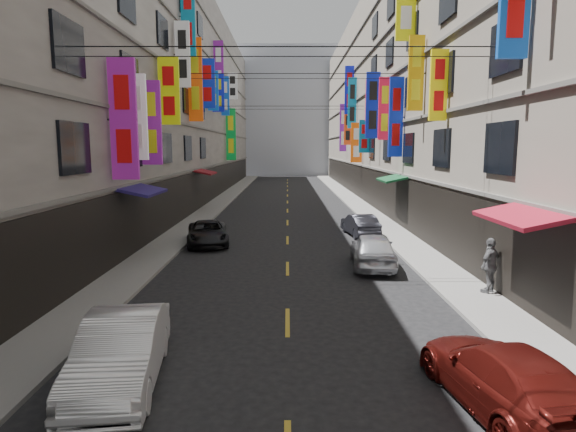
{
  "coord_description": "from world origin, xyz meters",
  "views": [
    {
      "loc": [
        -0.0,
        5.15,
        4.81
      ],
      "look_at": [
        0.01,
        13.47,
        3.63
      ],
      "focal_mm": 30.0,
      "sensor_mm": 36.0,
      "label": 1
    }
  ],
  "objects_px": {
    "car_right_mid": "(373,250)",
    "car_right_far": "(360,225)",
    "car_left_mid": "(121,351)",
    "car_left_far": "(208,233)",
    "car_right_near": "(505,378)",
    "scooter_far_right": "(374,257)",
    "pedestrian_rfar": "(490,265)"
  },
  "relations": [
    {
      "from": "scooter_far_right",
      "to": "car_left_far",
      "type": "bearing_deg",
      "value": -40.29
    },
    {
      "from": "car_right_mid",
      "to": "pedestrian_rfar",
      "type": "relative_size",
      "value": 2.31
    },
    {
      "from": "scooter_far_right",
      "to": "car_right_far",
      "type": "distance_m",
      "value": 7.21
    },
    {
      "from": "car_left_far",
      "to": "car_right_mid",
      "type": "height_order",
      "value": "car_right_mid"
    },
    {
      "from": "car_left_mid",
      "to": "car_left_far",
      "type": "relative_size",
      "value": 1.01
    },
    {
      "from": "car_left_mid",
      "to": "car_left_far",
      "type": "height_order",
      "value": "car_left_mid"
    },
    {
      "from": "car_right_mid",
      "to": "car_right_far",
      "type": "height_order",
      "value": "car_right_mid"
    },
    {
      "from": "car_right_mid",
      "to": "car_left_far",
      "type": "bearing_deg",
      "value": -26.79
    },
    {
      "from": "scooter_far_right",
      "to": "car_left_mid",
      "type": "bearing_deg",
      "value": 46.29
    },
    {
      "from": "car_right_mid",
      "to": "car_left_mid",
      "type": "bearing_deg",
      "value": 59.79
    },
    {
      "from": "scooter_far_right",
      "to": "car_left_mid",
      "type": "height_order",
      "value": "car_left_mid"
    },
    {
      "from": "car_left_mid",
      "to": "pedestrian_rfar",
      "type": "xyz_separation_m",
      "value": [
        10.0,
        5.93,
        0.32
      ]
    },
    {
      "from": "car_right_near",
      "to": "car_right_far",
      "type": "relative_size",
      "value": 1.18
    },
    {
      "from": "car_right_far",
      "to": "pedestrian_rfar",
      "type": "bearing_deg",
      "value": 95.06
    },
    {
      "from": "car_left_mid",
      "to": "car_left_far",
      "type": "distance_m",
      "value": 14.4
    },
    {
      "from": "car_right_mid",
      "to": "car_right_far",
      "type": "distance_m",
      "value": 7.1
    },
    {
      "from": "car_left_far",
      "to": "scooter_far_right",
      "type": "bearing_deg",
      "value": -41.97
    },
    {
      "from": "scooter_far_right",
      "to": "pedestrian_rfar",
      "type": "distance_m",
      "value": 4.9
    },
    {
      "from": "car_right_far",
      "to": "car_left_mid",
      "type": "bearing_deg",
      "value": 58.01
    },
    {
      "from": "scooter_far_right",
      "to": "car_left_far",
      "type": "height_order",
      "value": "car_left_far"
    },
    {
      "from": "scooter_far_right",
      "to": "car_right_near",
      "type": "xyz_separation_m",
      "value": [
        0.49,
        -10.68,
        0.19
      ]
    },
    {
      "from": "scooter_far_right",
      "to": "car_right_near",
      "type": "height_order",
      "value": "car_right_near"
    },
    {
      "from": "pedestrian_rfar",
      "to": "car_right_mid",
      "type": "bearing_deg",
      "value": -90.94
    },
    {
      "from": "car_left_mid",
      "to": "scooter_far_right",
      "type": "bearing_deg",
      "value": 47.05
    },
    {
      "from": "car_left_far",
      "to": "car_right_mid",
      "type": "bearing_deg",
      "value": -41.52
    },
    {
      "from": "scooter_far_right",
      "to": "car_left_far",
      "type": "relative_size",
      "value": 0.42
    },
    {
      "from": "car_left_far",
      "to": "pedestrian_rfar",
      "type": "height_order",
      "value": "pedestrian_rfar"
    },
    {
      "from": "car_right_near",
      "to": "car_right_mid",
      "type": "bearing_deg",
      "value": -96.03
    },
    {
      "from": "car_left_mid",
      "to": "car_right_near",
      "type": "relative_size",
      "value": 0.98
    },
    {
      "from": "scooter_far_right",
      "to": "car_right_near",
      "type": "distance_m",
      "value": 10.69
    },
    {
      "from": "car_right_mid",
      "to": "scooter_far_right",
      "type": "bearing_deg",
      "value": 115.36
    },
    {
      "from": "car_left_far",
      "to": "car_right_mid",
      "type": "relative_size",
      "value": 1.02
    }
  ]
}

